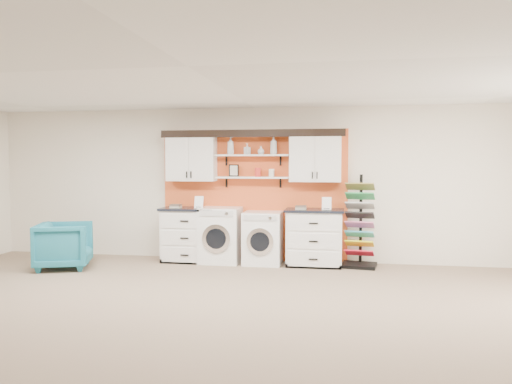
% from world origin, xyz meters
% --- Properties ---
extents(floor, '(10.00, 10.00, 0.00)m').
position_xyz_m(floor, '(0.00, 0.00, 0.00)').
color(floor, '#8C735E').
rests_on(floor, ground).
extents(ceiling, '(10.00, 10.00, 0.00)m').
position_xyz_m(ceiling, '(0.00, 0.00, 2.80)').
color(ceiling, white).
rests_on(ceiling, wall_back).
extents(wall_back, '(10.00, 0.00, 10.00)m').
position_xyz_m(wall_back, '(0.00, 4.00, 1.40)').
color(wall_back, silver).
rests_on(wall_back, floor).
extents(accent_panel, '(3.40, 0.07, 2.40)m').
position_xyz_m(accent_panel, '(0.00, 3.96, 1.20)').
color(accent_panel, '#E25826').
rests_on(accent_panel, wall_back).
extents(upper_cabinet_left, '(0.90, 0.35, 0.84)m').
position_xyz_m(upper_cabinet_left, '(-1.13, 3.79, 1.88)').
color(upper_cabinet_left, white).
rests_on(upper_cabinet_left, wall_back).
extents(upper_cabinet_right, '(0.90, 0.35, 0.84)m').
position_xyz_m(upper_cabinet_right, '(1.13, 3.79, 1.88)').
color(upper_cabinet_right, white).
rests_on(upper_cabinet_right, wall_back).
extents(shelf_lower, '(1.32, 0.28, 0.03)m').
position_xyz_m(shelf_lower, '(0.00, 3.80, 1.53)').
color(shelf_lower, white).
rests_on(shelf_lower, wall_back).
extents(shelf_upper, '(1.32, 0.28, 0.03)m').
position_xyz_m(shelf_upper, '(0.00, 3.80, 1.93)').
color(shelf_upper, white).
rests_on(shelf_upper, wall_back).
extents(crown_molding, '(3.30, 0.41, 0.13)m').
position_xyz_m(crown_molding, '(0.00, 3.81, 2.33)').
color(crown_molding, black).
rests_on(crown_molding, wall_back).
extents(picture_frame, '(0.18, 0.02, 0.22)m').
position_xyz_m(picture_frame, '(-0.35, 3.85, 1.66)').
color(picture_frame, black).
rests_on(picture_frame, shelf_lower).
extents(canister_red, '(0.11, 0.11, 0.16)m').
position_xyz_m(canister_red, '(0.10, 3.80, 1.62)').
color(canister_red, red).
rests_on(canister_red, shelf_lower).
extents(canister_cream, '(0.10, 0.10, 0.14)m').
position_xyz_m(canister_cream, '(0.35, 3.80, 1.61)').
color(canister_cream, silver).
rests_on(canister_cream, shelf_lower).
extents(base_cabinet_left, '(1.00, 0.66, 0.98)m').
position_xyz_m(base_cabinet_left, '(-1.13, 3.64, 0.49)').
color(base_cabinet_left, white).
rests_on(base_cabinet_left, floor).
extents(base_cabinet_right, '(1.01, 0.66, 0.99)m').
position_xyz_m(base_cabinet_right, '(1.13, 3.64, 0.49)').
color(base_cabinet_right, white).
rests_on(base_cabinet_right, floor).
extents(washer, '(0.71, 0.71, 0.99)m').
position_xyz_m(washer, '(-0.55, 3.64, 0.50)').
color(washer, white).
rests_on(washer, floor).
extents(dryer, '(0.66, 0.71, 0.93)m').
position_xyz_m(dryer, '(0.22, 3.64, 0.46)').
color(dryer, white).
rests_on(dryer, floor).
extents(sample_rack, '(0.65, 0.56, 1.59)m').
position_xyz_m(sample_rack, '(1.90, 3.67, 0.51)').
color(sample_rack, black).
rests_on(sample_rack, floor).
extents(armchair, '(1.09, 1.08, 0.79)m').
position_xyz_m(armchair, '(-3.05, 2.69, 0.39)').
color(armchair, '#1B6B81').
rests_on(armchair, floor).
extents(soap_bottle_a, '(0.14, 0.14, 0.32)m').
position_xyz_m(soap_bottle_a, '(-0.40, 3.80, 2.10)').
color(soap_bottle_a, silver).
rests_on(soap_bottle_a, shelf_upper).
extents(soap_bottle_b, '(0.12, 0.12, 0.20)m').
position_xyz_m(soap_bottle_b, '(-0.09, 3.80, 2.04)').
color(soap_bottle_b, silver).
rests_on(soap_bottle_b, shelf_upper).
extents(soap_bottle_c, '(0.16, 0.16, 0.15)m').
position_xyz_m(soap_bottle_c, '(0.16, 3.80, 2.02)').
color(soap_bottle_c, silver).
rests_on(soap_bottle_c, shelf_upper).
extents(soap_bottle_d, '(0.18, 0.18, 0.33)m').
position_xyz_m(soap_bottle_d, '(0.39, 3.80, 2.11)').
color(soap_bottle_d, silver).
rests_on(soap_bottle_d, shelf_upper).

